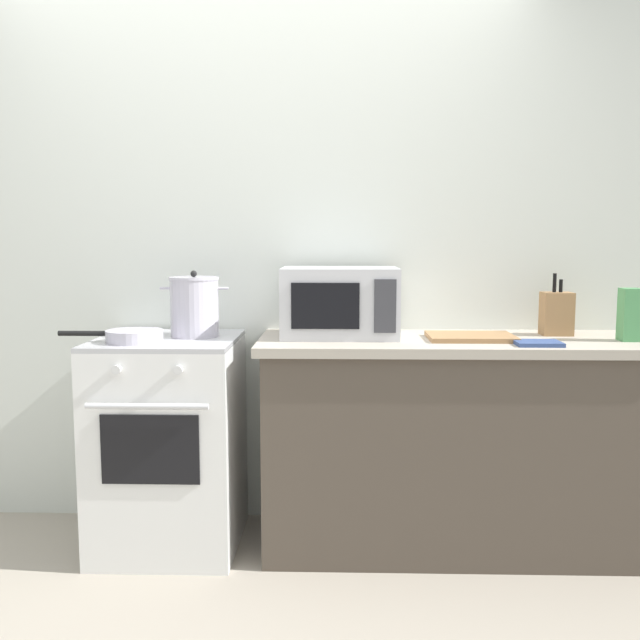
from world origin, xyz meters
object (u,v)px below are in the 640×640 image
object	(u,v)px
stove	(169,442)
stock_pot	(194,307)
cutting_board	(471,337)
knife_block	(557,313)
oven_mitt	(538,343)
pasta_box	(630,315)
frying_pan	(133,336)
microwave	(340,302)

from	to	relation	value
stove	stock_pot	world-z (taller)	stock_pot
stove	stock_pot	bearing A→B (deg)	27.94
cutting_board	knife_block	distance (m)	0.43
knife_block	oven_mitt	xyz separation A→B (m)	(-0.16, -0.30, -0.09)
pasta_box	knife_block	bearing A→B (deg)	145.83
cutting_board	stock_pot	bearing A→B (deg)	177.21
frying_pan	knife_block	bearing A→B (deg)	8.14
knife_block	pasta_box	xyz separation A→B (m)	(0.25, -0.17, 0.01)
stock_pot	pasta_box	bearing A→B (deg)	-2.73
knife_block	frying_pan	bearing A→B (deg)	-171.86
stock_pot	oven_mitt	distance (m)	1.45
stock_pot	knife_block	bearing A→B (deg)	2.95
microwave	cutting_board	world-z (taller)	microwave
stock_pot	pasta_box	xyz separation A→B (m)	(1.84, -0.09, -0.02)
cutting_board	frying_pan	bearing A→B (deg)	-175.17
stock_pot	cutting_board	distance (m)	1.20
stock_pot	cutting_board	size ratio (longest dim) A/B	0.83
microwave	cutting_board	size ratio (longest dim) A/B	1.39
frying_pan	microwave	size ratio (longest dim) A/B	0.87
microwave	stock_pot	bearing A→B (deg)	-178.18
microwave	knife_block	world-z (taller)	microwave
microwave	oven_mitt	bearing A→B (deg)	-16.70
stove	cutting_board	world-z (taller)	cutting_board
stove	knife_block	bearing A→B (deg)	4.74
knife_block	microwave	bearing A→B (deg)	-176.30
frying_pan	pasta_box	bearing A→B (deg)	2.48
microwave	pasta_box	bearing A→B (deg)	-5.11
frying_pan	cutting_board	distance (m)	1.42
knife_block	oven_mitt	bearing A→B (deg)	-118.63
stock_pot	microwave	distance (m)	0.63
frying_pan	stock_pot	bearing A→B (deg)	38.61
stock_pot	cutting_board	world-z (taller)	stock_pot
stove	oven_mitt	xyz separation A→B (m)	(1.54, -0.16, 0.47)
stove	frying_pan	bearing A→B (deg)	-133.11
cutting_board	oven_mitt	distance (m)	0.29
stock_pot	pasta_box	distance (m)	1.84
stove	knife_block	xyz separation A→B (m)	(1.70, 0.14, 0.56)
oven_mitt	microwave	bearing A→B (deg)	163.30
stock_pot	oven_mitt	xyz separation A→B (m)	(1.43, -0.22, -0.12)
frying_pan	microwave	distance (m)	0.89
knife_block	oven_mitt	size ratio (longest dim) A/B	1.52
frying_pan	microwave	bearing A→B (deg)	12.99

